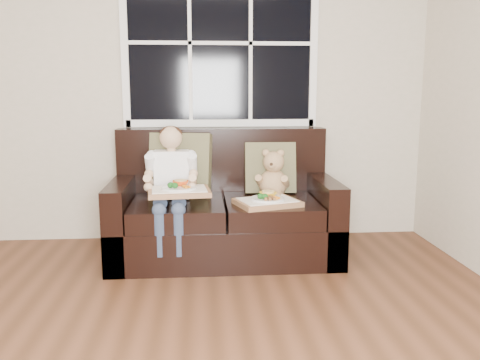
{
  "coord_description": "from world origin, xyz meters",
  "views": [
    {
      "loc": [
        0.33,
        -1.83,
        1.28
      ],
      "look_at": [
        0.61,
        1.85,
        0.61
      ],
      "focal_mm": 38.0,
      "sensor_mm": 36.0,
      "label": 1
    }
  ],
  "objects": [
    {
      "name": "tray_left",
      "position": [
        0.17,
        1.7,
        0.58
      ],
      "size": [
        0.46,
        0.36,
        0.1
      ],
      "rotation": [
        0.0,
        0.0,
        0.09
      ],
      "color": "#8B613E",
      "rests_on": "child"
    },
    {
      "name": "loveseat",
      "position": [
        0.5,
        2.02,
        0.31
      ],
      "size": [
        1.7,
        0.92,
        0.96
      ],
      "color": "black",
      "rests_on": "ground"
    },
    {
      "name": "tray_right",
      "position": [
        0.8,
        1.72,
        0.48
      ],
      "size": [
        0.51,
        0.44,
        0.1
      ],
      "rotation": [
        0.0,
        0.0,
        0.31
      ],
      "color": "#8B613E",
      "rests_on": "loveseat"
    },
    {
      "name": "teddy_bear",
      "position": [
        0.89,
        2.02,
        0.6
      ],
      "size": [
        0.26,
        0.32,
        0.39
      ],
      "rotation": [
        0.0,
        0.0,
        -0.29
      ],
      "color": "tan",
      "rests_on": "loveseat"
    },
    {
      "name": "pillow_right",
      "position": [
        0.88,
        2.17,
        0.65
      ],
      "size": [
        0.41,
        0.2,
        0.42
      ],
      "rotation": [
        -0.21,
        0.0,
        -0.03
      ],
      "color": "#696541",
      "rests_on": "loveseat"
    },
    {
      "name": "pillow_left",
      "position": [
        0.16,
        2.17,
        0.69
      ],
      "size": [
        0.52,
        0.31,
        0.5
      ],
      "rotation": [
        -0.21,
        0.0,
        -0.21
      ],
      "color": "#696541",
      "rests_on": "loveseat"
    },
    {
      "name": "child",
      "position": [
        0.1,
        1.9,
        0.64
      ],
      "size": [
        0.38,
        0.59,
        0.86
      ],
      "color": "white",
      "rests_on": "loveseat"
    },
    {
      "name": "window_back",
      "position": [
        0.5,
        2.48,
        1.65
      ],
      "size": [
        1.62,
        0.04,
        1.37
      ],
      "color": "black",
      "rests_on": "room_walls"
    }
  ]
}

